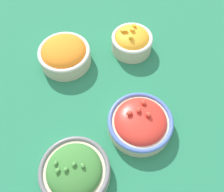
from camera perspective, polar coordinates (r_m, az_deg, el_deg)
name	(u,v)px	position (r m, az deg, el deg)	size (l,w,h in m)	color
ground_plane	(112,101)	(0.74, 0.00, -1.19)	(3.00, 3.00, 0.00)	#23704C
bowl_cherry_tomatoes	(140,122)	(0.68, 6.46, -6.00)	(0.18, 0.18, 0.07)	beige
bowl_carrots	(64,54)	(0.80, -10.81, 9.42)	(0.16, 0.16, 0.08)	beige
bowl_squash	(132,41)	(0.83, 4.58, 12.43)	(0.13, 0.13, 0.08)	beige
bowl_broccoli	(75,171)	(0.64, -8.53, -16.63)	(0.17, 0.17, 0.07)	beige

